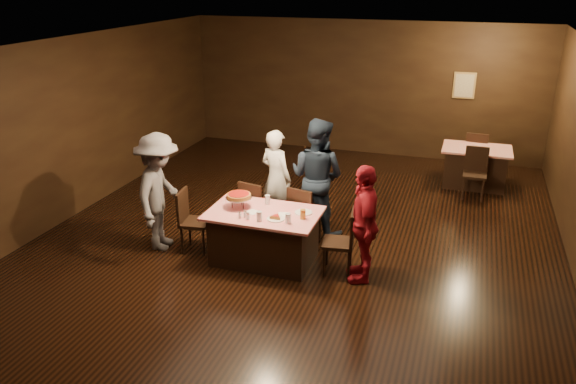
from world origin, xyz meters
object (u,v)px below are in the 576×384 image
(glass_front_left, at_px, (259,216))
(chair_far_right, at_px, (305,214))
(diner_grey_knit, at_px, (159,192))
(glass_front_right, at_px, (288,219))
(plate_empty, at_px, (304,212))
(glass_back, at_px, (268,200))
(chair_end_right, at_px, (338,241))
(diner_white_jacket, at_px, (276,178))
(diner_navy_hoodie, at_px, (317,177))
(glass_amber, at_px, (303,214))
(back_table, at_px, (475,167))
(diner_red_shirt, at_px, (364,224))
(pizza_stand, at_px, (239,196))
(main_table, at_px, (264,236))
(chair_end_left, at_px, (196,221))
(chair_back_near, at_px, (475,174))
(chair_far_left, at_px, (257,208))

(glass_front_left, bearing_deg, chair_far_right, 71.57)
(diner_grey_knit, xyz_separation_m, glass_front_right, (2.08, -0.18, -0.06))
(plate_empty, height_order, glass_back, glass_back)
(chair_end_right, xyz_separation_m, diner_grey_knit, (-2.73, -0.07, 0.43))
(diner_white_jacket, distance_m, glass_back, 1.01)
(diner_navy_hoodie, relative_size, glass_front_left, 13.54)
(glass_front_left, xyz_separation_m, glass_back, (-0.10, 0.60, 0.00))
(glass_amber, bearing_deg, diner_navy_hoodie, 96.61)
(back_table, xyz_separation_m, plate_empty, (-2.31, -4.07, 0.39))
(diner_white_jacket, bearing_deg, glass_amber, 144.55)
(chair_end_right, height_order, diner_red_shirt, diner_red_shirt)
(pizza_stand, relative_size, plate_empty, 1.52)
(main_table, xyz_separation_m, back_table, (2.86, 4.22, 0.00))
(chair_end_right, height_order, diner_navy_hoodie, diner_navy_hoodie)
(chair_end_left, distance_m, glass_back, 1.15)
(chair_far_right, distance_m, glass_front_left, 1.17)
(chair_end_left, xyz_separation_m, glass_amber, (1.70, -0.05, 0.37))
(diner_white_jacket, distance_m, diner_grey_knit, 1.93)
(diner_white_jacket, bearing_deg, pizza_stand, 105.32)
(back_table, distance_m, glass_amber, 4.85)
(diner_navy_hoodie, distance_m, glass_front_right, 1.44)
(back_table, distance_m, glass_back, 4.90)
(chair_back_near, bearing_deg, glass_front_left, -126.04)
(back_table, relative_size, plate_empty, 5.20)
(chair_end_left, height_order, glass_back, chair_end_left)
(chair_far_left, distance_m, diner_grey_knit, 1.54)
(diner_red_shirt, relative_size, glass_front_left, 11.82)
(glass_front_left, bearing_deg, chair_end_right, 15.95)
(chair_far_left, height_order, glass_amber, chair_far_left)
(chair_far_right, relative_size, diner_red_shirt, 0.57)
(diner_red_shirt, height_order, pizza_stand, diner_red_shirt)
(chair_end_left, relative_size, diner_navy_hoodie, 0.50)
(chair_end_left, bearing_deg, chair_far_right, -70.87)
(diner_red_shirt, bearing_deg, diner_white_jacket, -144.87)
(back_table, xyz_separation_m, diner_red_shirt, (-1.40, -4.28, 0.44))
(glass_front_left, bearing_deg, diner_navy_hoodie, 74.73)
(diner_white_jacket, distance_m, glass_amber, 1.59)
(pizza_stand, xyz_separation_m, glass_amber, (1.00, -0.10, -0.11))
(back_table, xyz_separation_m, glass_back, (-2.91, -3.92, 0.46))
(chair_end_left, distance_m, glass_front_right, 1.61)
(chair_back_near, bearing_deg, back_table, 90.31)
(plate_empty, height_order, glass_front_left, glass_front_left)
(diner_white_jacket, height_order, plate_empty, diner_white_jacket)
(plate_empty, bearing_deg, chair_end_right, -15.26)
(glass_front_left, xyz_separation_m, glass_front_right, (0.40, 0.05, 0.00))
(diner_white_jacket, relative_size, glass_amber, 11.63)
(chair_far_right, height_order, chair_end_right, same)
(diner_navy_hoodie, relative_size, pizza_stand, 4.99)
(plate_empty, distance_m, glass_amber, 0.22)
(diner_white_jacket, distance_m, diner_navy_hoodie, 0.74)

